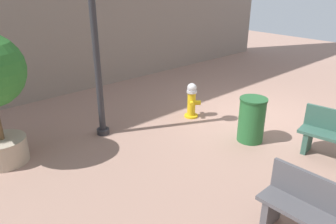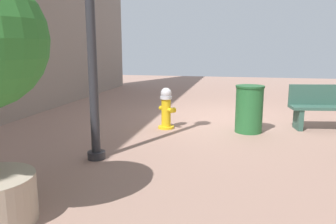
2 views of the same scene
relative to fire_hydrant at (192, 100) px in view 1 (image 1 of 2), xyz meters
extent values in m
plane|color=#9E7A6B|center=(-1.18, -1.24, -0.45)|extent=(23.40, 23.40, 0.00)
cylinder|color=gold|center=(0.00, 0.00, -0.42)|extent=(0.35, 0.35, 0.05)
cylinder|color=gold|center=(0.00, 0.00, -0.10)|extent=(0.20, 0.20, 0.60)
cylinder|color=silver|center=(0.00, 0.00, 0.23)|extent=(0.25, 0.25, 0.06)
sphere|color=silver|center=(0.00, 0.00, 0.33)|extent=(0.23, 0.23, 0.23)
cylinder|color=gold|center=(0.11, -0.09, -0.02)|extent=(0.16, 0.15, 0.09)
cylinder|color=gold|center=(-0.11, 0.10, -0.02)|extent=(0.16, 0.15, 0.09)
cylinder|color=gold|center=(-0.10, -0.12, -0.06)|extent=(0.18, 0.18, 0.12)
cube|color=#33594C|center=(-2.79, -0.51, -0.22)|extent=(0.16, 0.41, 0.45)
cube|color=#4C4C51|center=(-3.46, 1.89, -0.22)|extent=(0.11, 0.40, 0.45)
cube|color=#4C4C51|center=(-4.06, 1.88, 0.03)|extent=(1.53, 0.46, 0.06)
cube|color=#4C4C51|center=(-4.06, 1.69, 0.28)|extent=(1.52, 0.08, 0.44)
cylinder|color=tan|center=(0.87, 4.22, -0.20)|extent=(0.86, 0.86, 0.49)
cylinder|color=#2D2D33|center=(0.66, 2.19, -0.39)|extent=(0.28, 0.28, 0.12)
cylinder|color=#2D2D33|center=(0.66, 2.19, 1.65)|extent=(0.14, 0.14, 3.95)
cylinder|color=#266633|center=(-1.74, -0.04, 0.02)|extent=(0.56, 0.56, 0.93)
cylinder|color=#1E5128|center=(-1.74, -0.04, 0.51)|extent=(0.58, 0.58, 0.04)
camera|label=1|loc=(-5.22, 5.44, 2.87)|focal=34.37mm
camera|label=2|loc=(-1.50, 6.86, 1.31)|focal=35.38mm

